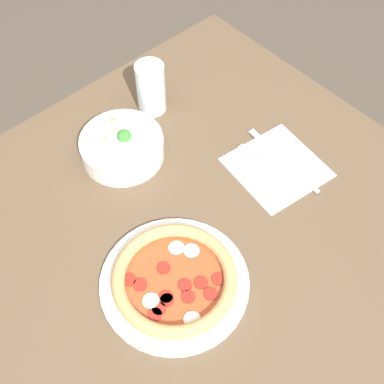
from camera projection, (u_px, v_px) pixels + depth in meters
The scene contains 8 objects.
ground_plane at pixel (197, 354), 1.71m from camera, with size 8.00×8.00×0.00m, color #4C4238.
dining_table at pixel (199, 254), 1.18m from camera, with size 1.01×0.99×0.77m.
pizza at pixel (174, 280), 1.00m from camera, with size 0.28×0.28×0.04m.
bowl at pixel (123, 145), 1.18m from camera, with size 0.19×0.19×0.07m.
napkin at pixel (276, 166), 1.18m from camera, with size 0.21×0.21×0.00m.
fork at pixel (268, 173), 1.17m from camera, with size 0.03×0.19×0.00m.
knife at pixel (286, 163), 1.18m from camera, with size 0.03×0.22×0.01m.
glass at pixel (151, 88), 1.24m from camera, with size 0.07×0.07×0.13m.
Camera 1 is at (-0.40, -0.42, 1.69)m, focal length 50.00 mm.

